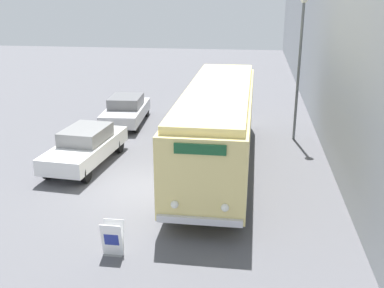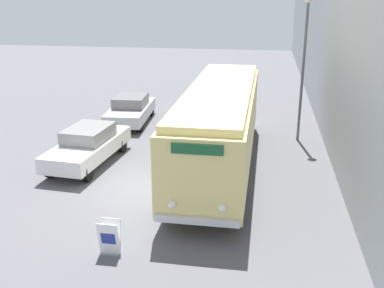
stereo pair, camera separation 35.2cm
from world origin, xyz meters
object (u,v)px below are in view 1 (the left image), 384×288
Objects in this scene: sign_board at (113,239)px; streetlamp at (300,48)px; parked_car_near at (86,146)px; parked_car_mid at (126,110)px; vintage_bus at (218,122)px.

streetlamp is at bearing 63.01° from sign_board.
sign_board is 12.37m from streetlamp.
streetlamp reaches higher than parked_car_near.
parked_car_near is 1.06× the size of parked_car_mid.
streetlamp is 1.35× the size of parked_car_near.
streetlamp is 9.22m from parked_car_mid.
streetlamp is 1.43× the size of parked_car_mid.
sign_board is (-2.14, -6.55, -1.36)m from vintage_bus.
streetlamp is at bearing 32.41° from parked_car_near.
vintage_bus reaches higher than parked_car_near.
streetlamp reaches higher than vintage_bus.
parked_car_mid is at bearing 169.99° from streetlamp.
parked_car_near is (-5.14, -0.42, -1.05)m from vintage_bus.
streetlamp is at bearing -13.97° from parked_car_mid.
streetlamp reaches higher than parked_car_mid.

